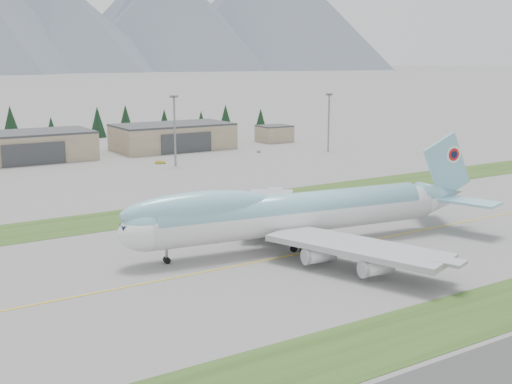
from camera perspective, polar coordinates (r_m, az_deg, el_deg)
ground at (r=123.48m, az=2.89°, el=-5.70°), size 7000.00×7000.00×0.00m
grass_strip_near at (r=96.70m, az=16.10°, el=-11.19°), size 400.00×14.00×0.08m
grass_strip_far at (r=161.14m, az=-6.29°, el=-1.63°), size 400.00×18.00×0.08m
taxiway_line_main at (r=123.48m, az=2.89°, el=-5.70°), size 400.00×0.40×0.02m
boeing_747_freighter at (r=127.96m, az=3.44°, el=-1.83°), size 81.23×69.28×21.32m
hangar_center at (r=253.98m, az=-19.81°, el=3.84°), size 48.00×26.60×10.80m
hangar_right at (r=272.80m, az=-7.40°, el=4.92°), size 48.00×26.60×10.80m
control_shed at (r=295.55m, az=1.64°, el=5.21°), size 14.00×12.00×7.60m
floodlight_masts at (r=219.63m, az=-13.93°, el=5.81°), size 188.53×6.52×24.82m
service_vehicle_b at (r=235.17m, az=-8.51°, el=2.50°), size 4.11×2.76×1.28m
service_vehicle_c at (r=262.40m, az=0.25°, el=3.57°), size 3.07×3.94×1.07m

